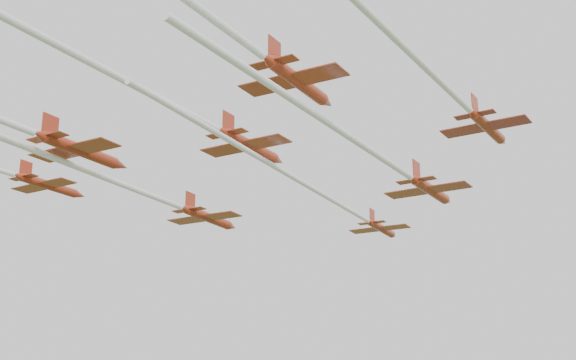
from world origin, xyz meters
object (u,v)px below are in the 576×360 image
at_px(jet_row4_right, 224,27).
at_px(jet_lead, 333,200).
at_px(jet_row2_right, 388,162).
at_px(jet_row2_left, 143,192).
at_px(jet_row3_mid, 200,120).
at_px(jet_row3_right, 445,86).

bearing_deg(jet_row4_right, jet_lead, 104.82).
relative_size(jet_lead, jet_row4_right, 1.17).
bearing_deg(jet_row2_right, jet_lead, 137.12).
relative_size(jet_row2_left, jet_row4_right, 1.11).
relative_size(jet_row2_right, jet_row4_right, 1.02).
bearing_deg(jet_row3_mid, jet_row3_right, 9.77).
bearing_deg(jet_row4_right, jet_row3_mid, 131.24).
bearing_deg(jet_row4_right, jet_row3_right, 55.33).
bearing_deg(jet_row2_left, jet_row3_mid, -35.91).
distance_m(jet_row3_right, jet_row4_right, 19.68).
bearing_deg(jet_row2_left, jet_row3_right, -12.04).
distance_m(jet_row2_right, jet_row3_mid, 19.02).
bearing_deg(jet_lead, jet_row2_left, -141.09).
height_order(jet_lead, jet_row2_left, jet_row2_left).
bearing_deg(jet_row3_mid, jet_row4_right, -47.85).
height_order(jet_lead, jet_row2_right, jet_lead).
height_order(jet_row2_right, jet_row4_right, jet_row4_right).
bearing_deg(jet_row4_right, jet_row2_right, 86.63).
distance_m(jet_row3_mid, jet_row4_right, 16.89).
bearing_deg(jet_row3_right, jet_row2_right, 134.16).
relative_size(jet_row3_mid, jet_row3_right, 0.91).
xyz_separation_m(jet_row2_left, jet_row3_mid, (14.27, -12.35, 2.04)).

